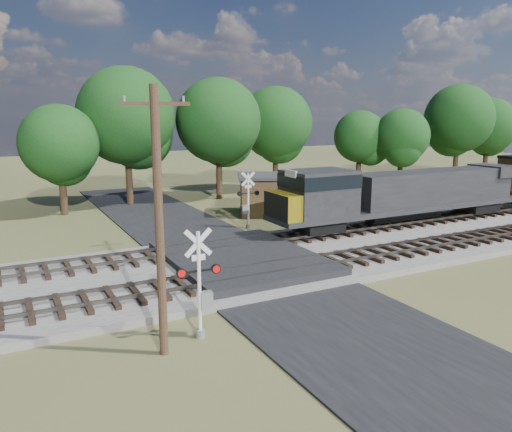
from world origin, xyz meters
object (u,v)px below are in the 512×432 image
utility_pole (159,218)px  equipment_shed (267,194)px  crossing_signal_near (202,293)px  crossing_signal_far (247,205)px

utility_pole → equipment_shed: 23.62m
crossing_signal_near → utility_pole: bearing=-155.5°
equipment_shed → crossing_signal_near: bearing=-100.3°
crossing_signal_far → crossing_signal_near: bearing=65.4°
utility_pole → crossing_signal_far: bearing=68.2°
crossing_signal_far → utility_pole: size_ratio=0.46×
crossing_signal_far → utility_pole: (-10.47, -14.90, 2.88)m
crossing_signal_near → equipment_shed: crossing_signal_near is taller
equipment_shed → utility_pole: bearing=-102.6°
crossing_signal_near → crossing_signal_far: crossing_signal_near is taller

